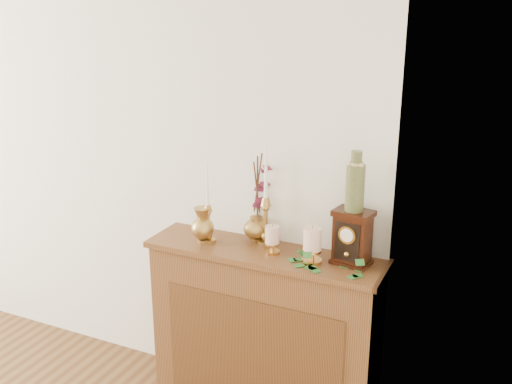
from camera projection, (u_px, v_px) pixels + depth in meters
The scene contains 10 objects.
console_shelf at pixel (264, 336), 3.17m from camera, with size 1.24×0.34×0.93m.
candlestick_left at pixel (208, 218), 3.08m from camera, with size 0.07×0.07×0.42m.
candlestick_center at pixel (266, 213), 3.05m from camera, with size 0.09×0.09×0.52m.
bud_vase at pixel (203, 226), 3.09m from camera, with size 0.12×0.12×0.19m.
ginger_jar at pixel (261, 199), 3.11m from camera, with size 0.20×0.21×0.48m.
pillar_candle_left at pixel (272, 238), 2.97m from camera, with size 0.08×0.08×0.15m.
pillar_candle_right at pixel (312, 243), 2.85m from camera, with size 0.10×0.10×0.19m.
ivy_garland at pixel (323, 264), 2.84m from camera, with size 0.42×0.20×0.07m.
mantel_clock at pixel (352, 238), 2.83m from camera, with size 0.20×0.15×0.27m.
ceramic_vase at pixel (355, 184), 2.75m from camera, with size 0.09×0.09×0.29m.
Camera 1 is at (2.54, -0.44, 2.15)m, focal length 42.00 mm.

